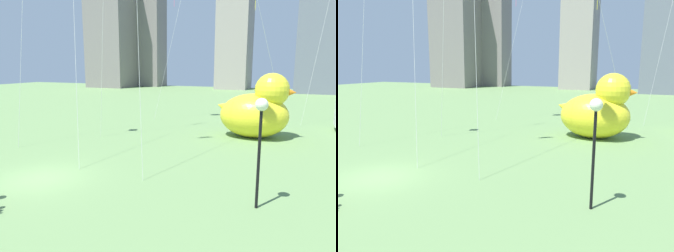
{
  "view_description": "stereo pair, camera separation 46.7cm",
  "coord_description": "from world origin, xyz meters",
  "views": [
    {
      "loc": [
        11.99,
        -11.68,
        5.7
      ],
      "look_at": [
        4.87,
        5.03,
        2.21
      ],
      "focal_mm": 34.23,
      "sensor_mm": 36.0,
      "label": 1
    },
    {
      "loc": [
        12.41,
        -11.49,
        5.7
      ],
      "look_at": [
        4.87,
        5.03,
        2.21
      ],
      "focal_mm": 34.23,
      "sensor_mm": 36.0,
      "label": 2
    }
  ],
  "objects": [
    {
      "name": "city_skyline",
      "position": [
        -1.3,
        63.13,
        14.98
      ],
      "size": [
        82.52,
        15.81,
        37.44
      ],
      "color": "gray",
      "rests_on": "ground"
    },
    {
      "name": "giant_inflatable_duck",
      "position": [
        8.65,
        13.95,
        2.16
      ],
      "size": [
        6.13,
        3.93,
        5.08
      ],
      "color": "yellow",
      "rests_on": "ground"
    },
    {
      "name": "ground_plane",
      "position": [
        0.0,
        0.0,
        0.0
      ],
      "size": [
        140.0,
        140.0,
        0.0
      ],
      "primitive_type": "plane",
      "color": "#678B52"
    },
    {
      "name": "lamppost",
      "position": [
        10.53,
        0.83,
        3.51
      ],
      "size": [
        0.5,
        0.5,
        4.46
      ],
      "color": "black",
      "rests_on": "ground"
    }
  ]
}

